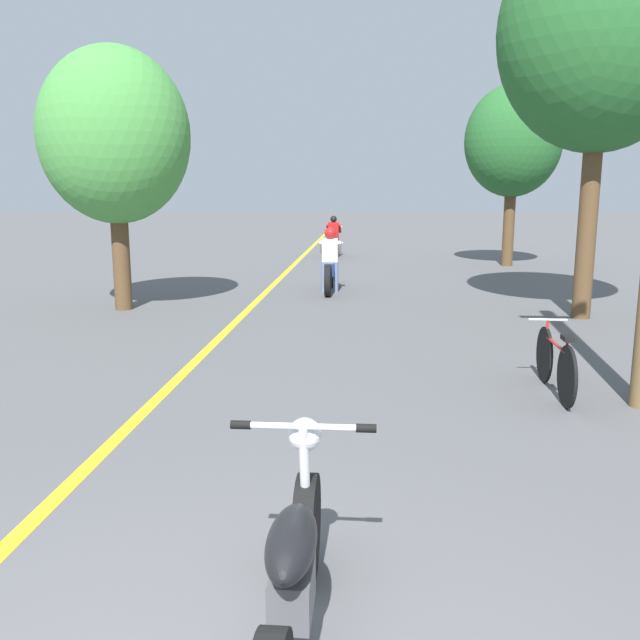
{
  "coord_description": "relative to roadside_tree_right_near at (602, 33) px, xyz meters",
  "views": [
    {
      "loc": [
        0.62,
        -2.21,
        2.28
      ],
      "look_at": [
        0.08,
        4.71,
        0.9
      ],
      "focal_mm": 38.0,
      "sensor_mm": 36.0,
      "label": 1
    }
  ],
  "objects": [
    {
      "name": "lane_stripe_center",
      "position": [
        -5.98,
        2.91,
        -4.71
      ],
      "size": [
        0.14,
        48.0,
        0.01
      ],
      "primitive_type": "cube",
      "color": "yellow",
      "rests_on": "ground"
    },
    {
      "name": "roadside_tree_right_near",
      "position": [
        0.0,
        0.0,
        0.0
      ],
      "size": [
        3.36,
        3.02,
        6.67
      ],
      "color": "#513A23",
      "rests_on": "ground"
    },
    {
      "name": "roadside_tree_right_far",
      "position": [
        0.22,
        7.97,
        -1.22
      ],
      "size": [
        2.71,
        2.44,
        5.09
      ],
      "color": "#513A23",
      "rests_on": "ground"
    },
    {
      "name": "roadside_tree_left",
      "position": [
        -8.32,
        0.19,
        -1.58
      ],
      "size": [
        2.72,
        2.45,
        4.73
      ],
      "color": "#513A23",
      "rests_on": "ground"
    },
    {
      "name": "motorcycle_foreground",
      "position": [
        -4.02,
        -9.04,
        -4.29
      ],
      "size": [
        0.8,
        2.07,
        1.02
      ],
      "color": "black",
      "rests_on": "ground"
    },
    {
      "name": "motorcycle_rider_lead",
      "position": [
        -4.59,
        2.65,
        -4.18
      ],
      "size": [
        0.5,
        2.04,
        1.4
      ],
      "color": "black",
      "rests_on": "ground"
    },
    {
      "name": "motorcycle_rider_far",
      "position": [
        -4.95,
        10.04,
        -4.21
      ],
      "size": [
        0.5,
        2.04,
        1.33
      ],
      "color": "black",
      "rests_on": "ground"
    },
    {
      "name": "bicycle_parked",
      "position": [
        -1.62,
        -4.57,
        -4.36
      ],
      "size": [
        0.44,
        1.61,
        0.77
      ],
      "color": "black",
      "rests_on": "ground"
    }
  ]
}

